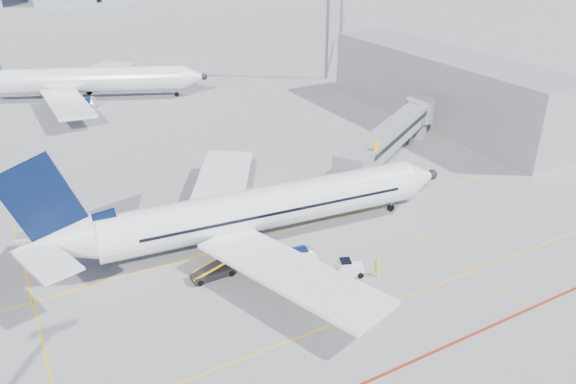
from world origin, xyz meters
name	(u,v)px	position (x,y,z in m)	size (l,w,h in m)	color
ground	(299,282)	(0.00, 0.00, 0.00)	(420.00, 420.00, 0.00)	gray
apron_markings	(318,309)	(-0.58, -3.91, 0.01)	(90.00, 35.12, 0.01)	#E2AD0B
jet_bridge	(395,133)	(23.51, 16.91, 3.74)	(23.55, 15.78, 6.30)	gray
terminal_block	(444,87)	(39.95, 26.00, 5.00)	(10.00, 42.00, 10.00)	gray
floodlight_mast_ne	(328,4)	(38.00, 55.00, 13.59)	(3.20, 0.61, 25.45)	slate
main_aircraft	(249,212)	(-0.79, 7.91, 3.22)	(41.28, 35.92, 12.07)	silver
second_aircraft	(79,80)	(-5.45, 63.68, 3.22)	(39.79, 33.59, 12.23)	silver
baggage_tug	(348,268)	(4.15, -1.22, 0.74)	(2.52, 2.01, 1.55)	silver
cargo_dolly	(298,268)	(0.09, 0.43, 1.12)	(4.06, 2.76, 2.05)	black
belt_loader	(214,271)	(-5.92, 4.19, 0.57)	(5.36, 1.48, 2.19)	black
ramp_worker	(377,267)	(6.32, -2.40, 0.87)	(0.63, 0.41, 1.73)	yellow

